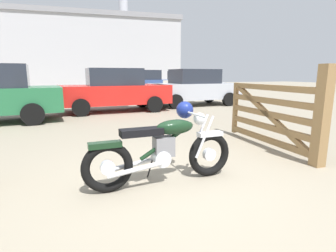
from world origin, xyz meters
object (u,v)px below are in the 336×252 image
(timber_gate, at_px, (279,114))
(red_hatchback_near, at_px, (115,90))
(pale_sedan_back, at_px, (194,87))
(silver_sedan_mid, at_px, (183,82))
(white_estate_far, at_px, (137,82))
(vintage_motorcycle, at_px, (165,147))

(timber_gate, height_order, red_hatchback_near, red_hatchback_near)
(pale_sedan_back, bearing_deg, silver_sedan_mid, 67.53)
(white_estate_far, bearing_deg, vintage_motorcycle, -111.04)
(pale_sedan_back, bearing_deg, white_estate_far, 95.16)
(red_hatchback_near, bearing_deg, silver_sedan_mid, 49.60)
(vintage_motorcycle, xyz_separation_m, white_estate_far, (3.22, 15.20, 0.45))
(silver_sedan_mid, bearing_deg, timber_gate, -103.05)
(pale_sedan_back, xyz_separation_m, white_estate_far, (-1.05, 7.13, 0.10))
(vintage_motorcycle, relative_size, white_estate_far, 0.42)
(red_hatchback_near, relative_size, pale_sedan_back, 0.99)
(silver_sedan_mid, distance_m, white_estate_far, 3.59)
(red_hatchback_near, bearing_deg, pale_sedan_back, 9.46)
(red_hatchback_near, distance_m, silver_sedan_mid, 10.26)
(silver_sedan_mid, xyz_separation_m, white_estate_far, (-3.59, -0.14, 0.10))
(timber_gate, height_order, silver_sedan_mid, silver_sedan_mid)
(red_hatchback_near, relative_size, silver_sedan_mid, 0.99)
(white_estate_far, bearing_deg, pale_sedan_back, -90.66)
(vintage_motorcycle, distance_m, timber_gate, 2.62)
(vintage_motorcycle, bearing_deg, silver_sedan_mid, 63.85)
(vintage_motorcycle, height_order, pale_sedan_back, pale_sedan_back)
(timber_gate, height_order, white_estate_far, white_estate_far)
(vintage_motorcycle, relative_size, pale_sedan_back, 0.49)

